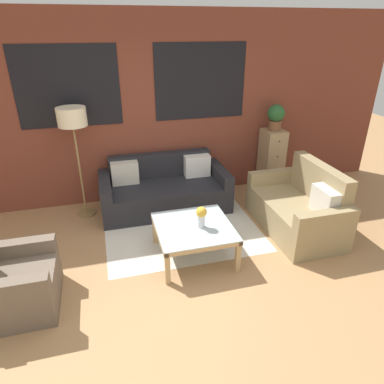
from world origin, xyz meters
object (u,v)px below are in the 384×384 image
settee_vintage (299,209)px  drawer_cabinet (271,160)px  armchair_corner (9,285)px  flower_vase (201,215)px  floor_lamp (73,123)px  potted_plant (276,116)px  couch_dark (164,190)px  coffee_table (194,230)px

settee_vintage → drawer_cabinet: size_ratio=1.40×
armchair_corner → flower_vase: size_ratio=3.19×
floor_lamp → potted_plant: bearing=2.3°
settee_vintage → potted_plant: bearing=79.9°
couch_dark → flower_vase: 1.44m
floor_lamp → potted_plant: floor_lamp is taller
settee_vintage → couch_dark: bearing=145.8°
settee_vintage → armchair_corner: (-3.51, -0.58, -0.03)m
couch_dark → floor_lamp: floor_lamp is taller
coffee_table → floor_lamp: floor_lamp is taller
coffee_table → flower_vase: size_ratio=3.38×
flower_vase → potted_plant: bearing=43.3°
settee_vintage → coffee_table: bearing=-171.4°
armchair_corner → coffee_table: size_ratio=0.94×
settee_vintage → potted_plant: 1.65m
couch_dark → flower_vase: couch_dark is taller
settee_vintage → floor_lamp: (-2.83, 1.21, 1.08)m
armchair_corner → drawer_cabinet: drawer_cabinet is taller
armchair_corner → drawer_cabinet: bearing=27.0°
floor_lamp → drawer_cabinet: size_ratio=1.55×
couch_dark → settee_vintage: size_ratio=1.32×
flower_vase → floor_lamp: bearing=132.6°
coffee_table → drawer_cabinet: bearing=41.2°
floor_lamp → flower_vase: bearing=-47.4°
couch_dark → settee_vintage: settee_vintage is taller
armchair_corner → coffee_table: 2.00m
couch_dark → floor_lamp: (-1.19, 0.09, 1.11)m
coffee_table → drawer_cabinet: 2.38m
couch_dark → coffee_table: (0.10, -1.35, 0.09)m
couch_dark → drawer_cabinet: 1.91m
flower_vase → couch_dark: bearing=97.1°
settee_vintage → drawer_cabinet: bearing=79.9°
settee_vintage → floor_lamp: floor_lamp is taller
floor_lamp → armchair_corner: bearing=-110.8°
floor_lamp → potted_plant: (3.07, 0.12, -0.13)m
armchair_corner → coffee_table: bearing=10.0°
coffee_table → floor_lamp: bearing=131.8°
drawer_cabinet → potted_plant: 0.74m
drawer_cabinet → coffee_table: bearing=-138.8°
flower_vase → settee_vintage: bearing=10.8°
potted_plant → floor_lamp: bearing=-177.7°
couch_dark → armchair_corner: bearing=-137.8°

